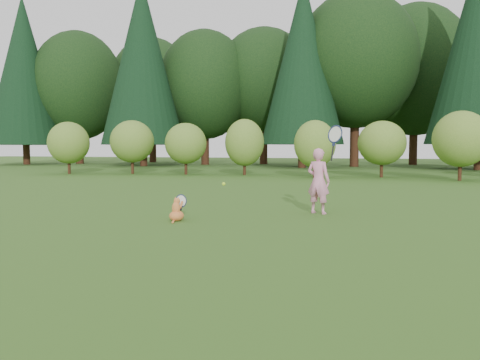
% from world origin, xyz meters
% --- Properties ---
extents(ground, '(100.00, 100.00, 0.00)m').
position_xyz_m(ground, '(0.00, 0.00, 0.00)').
color(ground, '#254914').
rests_on(ground, ground).
extents(shrub_row, '(28.00, 3.00, 2.80)m').
position_xyz_m(shrub_row, '(0.00, 13.00, 1.40)').
color(shrub_row, '#4F7624').
rests_on(shrub_row, ground).
extents(woodland_backdrop, '(48.00, 10.00, 15.00)m').
position_xyz_m(woodland_backdrop, '(0.00, 23.00, 7.50)').
color(woodland_backdrop, black).
rests_on(woodland_backdrop, ground).
extents(child, '(0.78, 0.55, 1.93)m').
position_xyz_m(child, '(1.57, 1.68, 0.68)').
color(child, pink).
rests_on(child, ground).
extents(cat, '(0.32, 0.58, 0.58)m').
position_xyz_m(cat, '(-0.77, 0.08, 0.22)').
color(cat, '#C06C25').
rests_on(cat, ground).
extents(tennis_ball, '(0.06, 0.06, 0.06)m').
position_xyz_m(tennis_ball, '(0.04, 0.31, 0.66)').
color(tennis_ball, '#ADD919').
rests_on(tennis_ball, ground).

